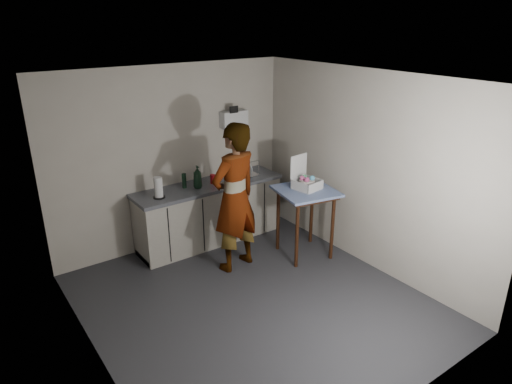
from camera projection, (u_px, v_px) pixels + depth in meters
ground at (254, 302)px, 5.44m from camera, size 4.00×4.00×0.00m
wall_back at (173, 158)px, 6.47m from camera, size 3.60×0.02×2.60m
wall_right at (366, 171)px, 5.94m from camera, size 0.02×4.00×2.60m
wall_left at (88, 247)px, 4.00m from camera, size 0.02×4.00×2.60m
ceiling at (254, 81)px, 4.50m from camera, size 3.60×4.00×0.01m
kitchen_counter at (210, 214)px, 6.79m from camera, size 2.24×0.62×0.91m
wall_shelf at (234, 119)px, 6.80m from camera, size 0.42×0.18×0.37m
side_table at (306, 198)px, 6.25m from camera, size 0.89×0.89×0.98m
standing_man at (235, 198)px, 5.88m from camera, size 0.80×0.61×1.99m
soap_bottle at (197, 177)px, 6.41m from camera, size 0.13×0.13×0.33m
soda_can at (213, 179)px, 6.61m from camera, size 0.07×0.07×0.14m
dark_bottle at (184, 181)px, 6.43m from camera, size 0.06×0.06×0.21m
paper_towel at (158, 188)px, 6.07m from camera, size 0.16×0.16×0.29m
dish_rack at (245, 172)px, 6.93m from camera, size 0.36×0.27×0.26m
bakery_box at (306, 181)px, 6.22m from camera, size 0.36×0.37×0.45m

